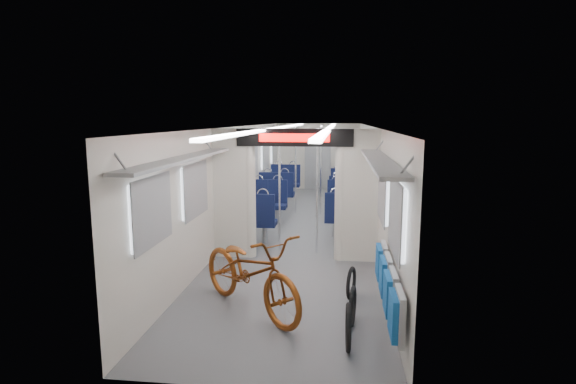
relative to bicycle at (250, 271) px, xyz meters
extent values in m
plane|color=#515456|center=(0.34, 4.31, -0.54)|extent=(12.00, 12.00, 0.00)
cube|color=beige|center=(-1.11, 4.31, 0.61)|extent=(0.02, 12.00, 2.30)
cube|color=beige|center=(1.79, 4.31, 0.61)|extent=(0.02, 12.00, 2.30)
cube|color=beige|center=(0.34, 10.31, 0.61)|extent=(2.90, 0.02, 2.30)
cube|color=beige|center=(0.34, -1.69, 0.61)|extent=(2.90, 0.02, 2.30)
cube|color=silver|center=(0.34, 4.31, 1.76)|extent=(2.90, 12.00, 0.02)
cube|color=white|center=(-0.21, 4.31, 1.73)|extent=(0.12, 11.40, 0.04)
cube|color=white|center=(0.89, 4.31, 1.73)|extent=(0.12, 11.40, 0.04)
cube|color=beige|center=(-0.78, 2.31, 0.46)|extent=(0.65, 0.18, 2.00)
cube|color=beige|center=(1.47, 2.31, 0.46)|extent=(0.65, 0.18, 2.00)
cube|color=beige|center=(0.34, 2.31, 1.61)|extent=(2.90, 0.18, 0.30)
cylinder|color=beige|center=(-0.46, 2.31, 0.46)|extent=(0.20, 0.20, 2.00)
cylinder|color=beige|center=(1.14, 2.31, 0.46)|extent=(0.20, 0.20, 2.00)
cube|color=black|center=(0.34, 2.20, 1.61)|extent=(2.00, 0.03, 0.30)
cube|color=#FF0C07|center=(0.34, 2.18, 1.61)|extent=(1.20, 0.02, 0.14)
cube|color=white|center=(-1.08, -0.49, 0.86)|extent=(0.04, 1.00, 0.75)
cube|color=white|center=(1.76, -0.49, 0.86)|extent=(0.04, 1.00, 0.75)
cube|color=white|center=(-1.08, 1.11, 0.86)|extent=(0.04, 1.00, 0.75)
cube|color=white|center=(1.76, 1.11, 0.86)|extent=(0.04, 1.00, 0.75)
cube|color=white|center=(-1.08, 3.81, 0.86)|extent=(0.04, 1.00, 0.75)
cube|color=white|center=(1.76, 3.81, 0.86)|extent=(0.04, 1.00, 0.75)
cube|color=white|center=(-1.08, 5.71, 0.86)|extent=(0.04, 1.00, 0.75)
cube|color=white|center=(1.76, 5.71, 0.86)|extent=(0.04, 1.00, 0.75)
cube|color=white|center=(-1.08, 7.61, 0.86)|extent=(0.04, 1.00, 0.75)
cube|color=white|center=(1.76, 7.61, 0.86)|extent=(0.04, 1.00, 0.75)
cube|color=white|center=(-1.08, 9.41, 0.86)|extent=(0.04, 1.00, 0.75)
cube|color=white|center=(1.76, 9.41, 0.86)|extent=(0.04, 1.00, 0.75)
cube|color=gray|center=(-0.93, 0.31, 1.41)|extent=(0.30, 3.60, 0.04)
cube|color=gray|center=(1.61, 0.31, 1.41)|extent=(0.30, 3.60, 0.04)
cube|color=gray|center=(-0.93, 6.31, 1.41)|extent=(0.30, 7.60, 0.04)
cube|color=gray|center=(1.61, 6.31, 1.41)|extent=(0.30, 7.60, 0.04)
cube|color=gray|center=(0.34, 10.25, 0.46)|extent=(0.90, 0.05, 2.00)
imported|color=brown|center=(0.00, 0.00, 0.00)|extent=(1.97, 1.93, 1.08)
cube|color=gray|center=(1.72, -1.22, 0.04)|extent=(0.06, 0.44, 0.50)
cube|color=#0F488B|center=(1.66, -1.22, 0.04)|extent=(0.06, 0.40, 0.42)
cube|color=gray|center=(1.72, -0.67, 0.04)|extent=(0.06, 0.44, 0.50)
cube|color=#0F488B|center=(1.66, -0.67, 0.04)|extent=(0.06, 0.40, 0.42)
cube|color=gray|center=(1.72, -0.12, 0.04)|extent=(0.06, 0.44, 0.50)
cube|color=#0F488B|center=(1.66, -0.12, 0.04)|extent=(0.06, 0.40, 0.42)
cube|color=gray|center=(1.72, 0.43, 0.04)|extent=(0.06, 0.44, 0.50)
cube|color=#0F488B|center=(1.66, 0.43, 0.04)|extent=(0.06, 0.40, 0.42)
torus|color=black|center=(1.24, -0.88, -0.30)|extent=(0.06, 0.53, 0.53)
torus|color=black|center=(1.30, -0.27, -0.32)|extent=(0.12, 0.49, 0.49)
torus|color=black|center=(1.31, 0.53, -0.33)|extent=(0.16, 0.46, 0.46)
cube|color=#0B1233|center=(-0.36, 3.24, -0.14)|extent=(0.46, 0.43, 0.10)
cylinder|color=gray|center=(-0.36, 3.24, -0.36)|extent=(0.10, 0.10, 0.35)
cube|color=#0B1233|center=(-0.36, 3.06, 0.20)|extent=(0.46, 0.08, 0.57)
torus|color=silver|center=(-0.36, 3.06, 0.48)|extent=(0.23, 0.03, 0.23)
cube|color=#0B1233|center=(-0.36, 4.99, -0.14)|extent=(0.46, 0.43, 0.10)
cylinder|color=gray|center=(-0.36, 4.99, -0.36)|extent=(0.10, 0.10, 0.35)
cube|color=#0B1233|center=(-0.36, 5.16, 0.20)|extent=(0.46, 0.08, 0.57)
torus|color=silver|center=(-0.36, 5.16, 0.48)|extent=(0.23, 0.03, 0.23)
cube|color=#0B1233|center=(-0.83, 3.24, -0.14)|extent=(0.46, 0.43, 0.10)
cylinder|color=gray|center=(-0.83, 3.24, -0.36)|extent=(0.10, 0.10, 0.35)
cube|color=#0B1233|center=(-0.83, 3.06, 0.20)|extent=(0.46, 0.08, 0.57)
torus|color=silver|center=(-0.83, 3.06, 0.48)|extent=(0.23, 0.03, 0.23)
cube|color=#0B1233|center=(-0.83, 4.99, -0.14)|extent=(0.46, 0.43, 0.10)
cylinder|color=gray|center=(-0.83, 4.99, -0.36)|extent=(0.10, 0.10, 0.35)
cube|color=#0B1233|center=(-0.83, 5.16, 0.20)|extent=(0.46, 0.08, 0.57)
torus|color=silver|center=(-0.83, 5.16, 0.48)|extent=(0.23, 0.03, 0.23)
cube|color=#0B1233|center=(1.04, 3.75, -0.14)|extent=(0.43, 0.40, 0.10)
cylinder|color=gray|center=(1.04, 3.75, -0.36)|extent=(0.10, 0.10, 0.35)
cube|color=#0B1233|center=(1.04, 3.59, 0.18)|extent=(0.43, 0.08, 0.53)
torus|color=silver|center=(1.04, 3.59, 0.44)|extent=(0.22, 0.03, 0.22)
cube|color=#0B1233|center=(1.04, 5.39, -0.14)|extent=(0.43, 0.40, 0.10)
cylinder|color=gray|center=(1.04, 5.39, -0.36)|extent=(0.10, 0.10, 0.35)
cube|color=#0B1233|center=(1.04, 5.56, 0.18)|extent=(0.43, 0.08, 0.53)
torus|color=silver|center=(1.04, 5.56, 0.44)|extent=(0.22, 0.03, 0.22)
cube|color=#0B1233|center=(1.51, 3.75, -0.14)|extent=(0.43, 0.40, 0.10)
cylinder|color=gray|center=(1.51, 3.75, -0.36)|extent=(0.10, 0.10, 0.35)
cube|color=#0B1233|center=(1.51, 3.59, 0.18)|extent=(0.43, 0.08, 0.53)
torus|color=silver|center=(1.51, 3.59, 0.44)|extent=(0.22, 0.03, 0.22)
cube|color=#0B1233|center=(1.51, 5.39, -0.14)|extent=(0.43, 0.40, 0.10)
cylinder|color=gray|center=(1.51, 5.39, -0.36)|extent=(0.10, 0.10, 0.35)
cube|color=#0B1233|center=(1.51, 5.56, 0.18)|extent=(0.43, 0.08, 0.53)
torus|color=silver|center=(1.51, 5.56, 0.44)|extent=(0.22, 0.03, 0.22)
cube|color=#0B1233|center=(-0.36, 6.70, -0.14)|extent=(0.47, 0.44, 0.10)
cylinder|color=gray|center=(-0.36, 6.70, -0.36)|extent=(0.10, 0.10, 0.35)
cube|color=#0B1233|center=(-0.36, 6.53, 0.20)|extent=(0.47, 0.08, 0.58)
torus|color=silver|center=(-0.36, 6.53, 0.49)|extent=(0.24, 0.03, 0.24)
cube|color=#0B1233|center=(-0.36, 8.49, -0.14)|extent=(0.47, 0.44, 0.10)
cylinder|color=gray|center=(-0.36, 8.49, -0.36)|extent=(0.10, 0.10, 0.35)
cube|color=#0B1233|center=(-0.36, 8.67, 0.20)|extent=(0.47, 0.08, 0.58)
torus|color=silver|center=(-0.36, 8.67, 0.49)|extent=(0.24, 0.03, 0.24)
cube|color=#0B1233|center=(-0.83, 6.70, -0.14)|extent=(0.47, 0.44, 0.10)
cylinder|color=gray|center=(-0.83, 6.70, -0.36)|extent=(0.10, 0.10, 0.35)
cube|color=#0B1233|center=(-0.83, 6.53, 0.20)|extent=(0.47, 0.08, 0.58)
torus|color=silver|center=(-0.83, 6.53, 0.49)|extent=(0.24, 0.03, 0.24)
cube|color=#0B1233|center=(-0.83, 8.49, -0.14)|extent=(0.47, 0.44, 0.10)
cylinder|color=gray|center=(-0.83, 8.49, -0.36)|extent=(0.10, 0.10, 0.35)
cube|color=#0B1233|center=(-0.83, 8.67, 0.20)|extent=(0.47, 0.08, 0.58)
torus|color=silver|center=(-0.83, 8.67, 0.49)|extent=(0.24, 0.03, 0.24)
cube|color=#0B1233|center=(1.04, 6.77, -0.14)|extent=(0.41, 0.38, 0.10)
cylinder|color=gray|center=(1.04, 6.77, -0.36)|extent=(0.10, 0.10, 0.35)
cube|color=#0B1233|center=(1.04, 6.61, 0.16)|extent=(0.41, 0.07, 0.50)
torus|color=silver|center=(1.04, 6.61, 0.41)|extent=(0.21, 0.03, 0.21)
cube|color=#0B1233|center=(1.04, 8.31, -0.14)|extent=(0.41, 0.38, 0.10)
cylinder|color=gray|center=(1.04, 8.31, -0.36)|extent=(0.10, 0.10, 0.35)
cube|color=#0B1233|center=(1.04, 8.46, 0.16)|extent=(0.41, 0.07, 0.50)
torus|color=silver|center=(1.04, 8.46, 0.41)|extent=(0.21, 0.03, 0.21)
cube|color=#0B1233|center=(1.51, 6.77, -0.14)|extent=(0.41, 0.38, 0.10)
cylinder|color=gray|center=(1.51, 6.77, -0.36)|extent=(0.10, 0.10, 0.35)
cube|color=#0B1233|center=(1.51, 6.61, 0.16)|extent=(0.41, 0.07, 0.50)
torus|color=silver|center=(1.51, 6.61, 0.41)|extent=(0.21, 0.03, 0.21)
cube|color=#0B1233|center=(1.51, 8.31, -0.14)|extent=(0.41, 0.38, 0.10)
cylinder|color=gray|center=(1.51, 8.31, -0.36)|extent=(0.10, 0.10, 0.35)
cube|color=#0B1233|center=(1.51, 8.46, 0.16)|extent=(0.41, 0.07, 0.50)
torus|color=silver|center=(1.51, 8.46, 0.41)|extent=(0.21, 0.03, 0.21)
cylinder|color=silver|center=(0.00, 2.81, 0.61)|extent=(0.04, 0.04, 2.30)
cylinder|color=silver|center=(0.72, 2.64, 0.61)|extent=(0.04, 0.04, 2.30)
cylinder|color=silver|center=(-0.03, 6.15, 0.61)|extent=(0.04, 0.04, 2.30)
cylinder|color=silver|center=(0.64, 6.08, 0.61)|extent=(0.04, 0.04, 2.30)
camera|label=1|loc=(1.12, -5.42, 1.94)|focal=28.00mm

